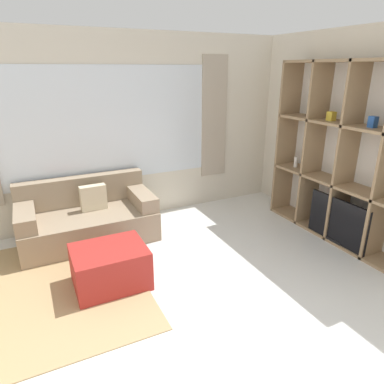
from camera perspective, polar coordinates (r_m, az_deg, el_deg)
wall_back at (r=5.09m, az=-13.61°, el=9.84°), size 6.70×0.11×2.70m
wall_right at (r=5.08m, az=24.43°, el=8.52°), size 0.07×4.58×2.70m
area_rug at (r=4.06m, az=-23.63°, el=-14.74°), size 2.02×2.26×0.01m
shelving_unit at (r=4.82m, az=24.71°, el=5.06°), size 0.40×2.31×2.31m
couch_main at (r=4.85m, az=-16.97°, el=-4.23°), size 1.73×0.91×0.80m
ottoman at (r=3.82m, az=-13.48°, el=-12.00°), size 0.76×0.62×0.43m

